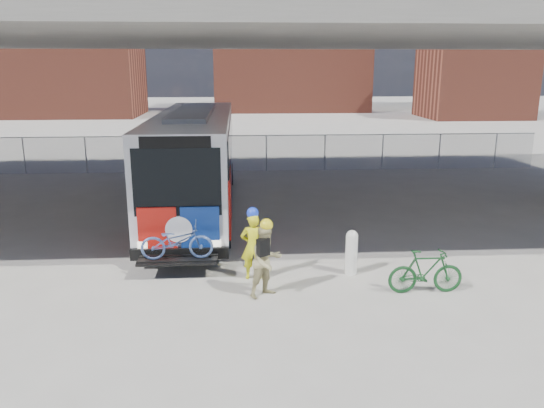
{
  "coord_description": "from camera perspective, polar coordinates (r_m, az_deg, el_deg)",
  "views": [
    {
      "loc": [
        -0.44,
        -14.66,
        5.18
      ],
      "look_at": [
        0.45,
        -0.91,
        1.6
      ],
      "focal_mm": 35.0,
      "sensor_mm": 36.0,
      "label": 1
    }
  ],
  "objects": [
    {
      "name": "ground",
      "position": [
        15.55,
        -1.89,
        -4.89
      ],
      "size": [
        160.0,
        160.0,
        0.0
      ],
      "primitive_type": "plane",
      "color": "#9E9991",
      "rests_on": "ground"
    },
    {
      "name": "cyclist_hivis",
      "position": [
        13.22,
        -2.07,
        -4.37
      ],
      "size": [
        0.62,
        0.41,
        1.85
      ],
      "rotation": [
        0.0,
        0.0,
        3.15
      ],
      "color": "yellow",
      "rests_on": "ground"
    },
    {
      "name": "overpass",
      "position": [
        18.72,
        -2.49,
        18.73
      ],
      "size": [
        40.0,
        16.0,
        7.95
      ],
      "color": "#605E59",
      "rests_on": "ground"
    },
    {
      "name": "bus",
      "position": [
        19.58,
        -8.27,
        5.39
      ],
      "size": [
        2.67,
        12.9,
        3.69
      ],
      "color": "silver",
      "rests_on": "ground"
    },
    {
      "name": "bike_parked",
      "position": [
        13.0,
        16.2,
        -6.99
      ],
      "size": [
        1.77,
        0.5,
        1.07
      ],
      "primitive_type": "imported",
      "rotation": [
        0.0,
        0.0,
        1.57
      ],
      "color": "#16471F",
      "rests_on": "ground"
    },
    {
      "name": "smokestack",
      "position": [
        71.52,
        8.49,
        20.29
      ],
      "size": [
        2.2,
        2.2,
        25.0
      ],
      "primitive_type": "cylinder",
      "color": "brown",
      "rests_on": "ground"
    },
    {
      "name": "bollard",
      "position": [
        13.71,
        8.54,
        -5.0
      ],
      "size": [
        0.31,
        0.31,
        1.17
      ],
      "color": "silver",
      "rests_on": "ground"
    },
    {
      "name": "brick_buildings",
      "position": [
        62.91,
        -2.26,
        14.78
      ],
      "size": [
        54.0,
        22.0,
        12.0
      ],
      "color": "brown",
      "rests_on": "ground"
    },
    {
      "name": "chainlink_fence",
      "position": [
        26.93,
        -2.76,
        6.53
      ],
      "size": [
        30.0,
        0.06,
        30.0
      ],
      "color": "gray",
      "rests_on": "ground"
    },
    {
      "name": "cyclist_tan",
      "position": [
        12.22,
        -0.6,
        -6.04
      ],
      "size": [
        1.05,
        1.0,
        1.87
      ],
      "rotation": [
        0.0,
        0.0,
        0.6
      ],
      "color": "tan",
      "rests_on": "ground"
    }
  ]
}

